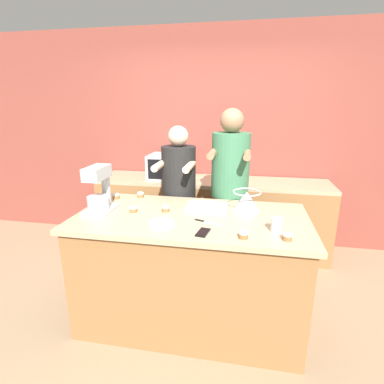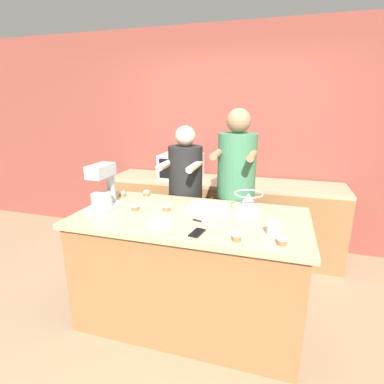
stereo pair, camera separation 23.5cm
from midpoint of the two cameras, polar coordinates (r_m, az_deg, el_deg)
ground_plane at (r=2.84m, az=-2.75°, el=-22.63°), size 16.00×16.00×0.00m
back_wall at (r=3.90m, az=2.81°, el=9.95°), size 10.00×0.06×2.70m
island_counter at (r=2.57m, az=-2.90°, el=-14.38°), size 1.82×0.93×0.94m
back_counter at (r=3.77m, az=1.88°, el=-4.35°), size 2.80×0.60×0.90m
person_left at (r=3.05m, az=-4.70°, el=-1.89°), size 0.35×0.51×1.59m
person_right at (r=2.93m, az=4.86°, el=-0.85°), size 0.37×0.52×1.75m
stand_mixer at (r=2.54m, az=-19.79°, el=-0.05°), size 0.20×0.30×0.38m
mixing_bowl at (r=2.46m, az=7.68°, el=-1.64°), size 0.23×0.23×0.16m
baking_tray at (r=2.51m, az=0.17°, el=-2.78°), size 0.35×0.23×0.04m
microwave_oven at (r=3.72m, az=-6.12°, el=4.85°), size 0.49×0.40×0.29m
cell_phone at (r=2.05m, az=-1.21°, el=-7.75°), size 0.09×0.15×0.01m
drinking_glass at (r=2.10m, az=12.76°, el=-6.20°), size 0.08×0.08×0.10m
small_plate at (r=2.22m, az=-8.88°, el=-5.91°), size 0.19×0.19×0.02m
knife at (r=2.23m, az=-0.29°, el=-5.75°), size 0.21×0.09×0.01m
cupcake_0 at (r=2.87m, az=-12.12°, el=-0.50°), size 0.06×0.06×0.06m
cupcake_1 at (r=2.46m, az=-7.79°, el=-3.11°), size 0.06×0.06×0.06m
cupcake_2 at (r=2.00m, az=14.52°, el=-8.19°), size 0.06×0.06×0.06m
cupcake_3 at (r=2.88m, az=-16.57°, el=-0.73°), size 0.06×0.06×0.06m
cupcake_4 at (r=2.49m, az=-13.80°, el=-3.17°), size 0.06×0.06×0.06m
cupcake_5 at (r=1.98m, az=6.42°, el=-8.06°), size 0.06×0.06×0.06m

